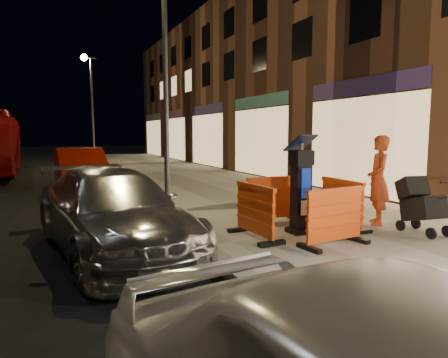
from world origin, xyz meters
name	(u,v)px	position (x,y,z in m)	size (l,w,h in m)	color
ground_plane	(204,254)	(0.00, 0.00, 0.00)	(120.00, 120.00, 0.00)	black
sidewalk	(348,231)	(3.00, 0.00, 0.07)	(6.00, 60.00, 0.15)	gray
kerb	(204,250)	(0.00, 0.00, 0.07)	(0.30, 60.00, 0.15)	slate
parking_kiosk	(301,187)	(1.92, 0.07, 1.00)	(0.53, 0.53, 1.69)	black
barrier_front	(335,217)	(1.92, -0.88, 0.62)	(1.21, 0.50, 0.95)	#E3450F
barrier_back	(274,199)	(1.92, 1.02, 0.62)	(1.21, 0.50, 0.95)	#E3450F
barrier_kerbside	(255,211)	(0.97, 0.07, 0.62)	(1.21, 0.50, 0.95)	#E3450F
barrier_bldgside	(342,204)	(2.87, 0.07, 0.62)	(1.21, 0.50, 0.95)	#E3450F
car_silver	(115,251)	(-1.31, 0.78, 0.00)	(1.89, 4.64, 1.35)	#ADADB2
car_red	(82,189)	(-1.19, 8.90, 0.00)	(1.54, 4.42, 1.46)	maroon
man	(378,180)	(3.73, 0.01, 1.04)	(0.65, 0.43, 1.79)	#A83C1A
stroller	(423,206)	(3.93, -0.89, 0.65)	(0.52, 0.81, 1.01)	black
street_lamp_mid	(166,81)	(0.25, 3.00, 3.15)	(0.12, 0.12, 6.00)	#3F3F44
street_lamp_far	(92,112)	(0.25, 18.00, 3.15)	(0.12, 0.12, 6.00)	#3F3F44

